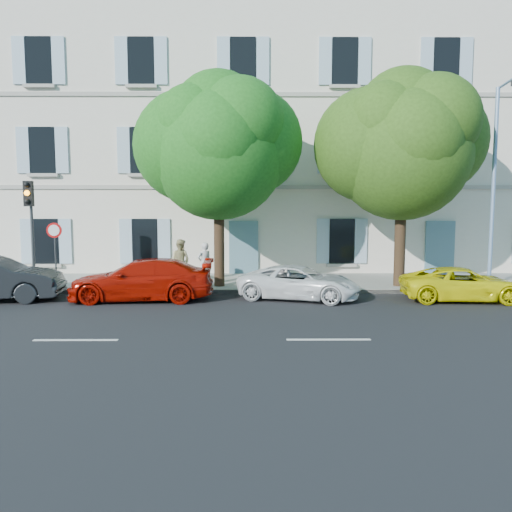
{
  "coord_description": "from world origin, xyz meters",
  "views": [
    {
      "loc": [
        -1.81,
        -15.57,
        3.17
      ],
      "look_at": [
        -1.68,
        2.0,
        1.4
      ],
      "focal_mm": 35.0,
      "sensor_mm": 36.0,
      "label": 1
    }
  ],
  "objects_px": {
    "car_white_coupe": "(300,282)",
    "tree_left": "(218,153)",
    "tree_right": "(402,153)",
    "traffic_light": "(30,211)",
    "road_sign": "(55,241)",
    "car_yellow_supercar": "(463,284)",
    "pedestrian_a": "(204,263)",
    "pedestrian_b": "(180,261)",
    "street_lamp": "(496,174)",
    "car_red_coupe": "(142,280)"
  },
  "relations": [
    {
      "from": "traffic_light",
      "to": "car_yellow_supercar",
      "type": "bearing_deg",
      "value": -7.14
    },
    {
      "from": "car_white_coupe",
      "to": "pedestrian_b",
      "type": "height_order",
      "value": "pedestrian_b"
    },
    {
      "from": "tree_left",
      "to": "car_red_coupe",
      "type": "bearing_deg",
      "value": -140.24
    },
    {
      "from": "car_red_coupe",
      "to": "tree_right",
      "type": "height_order",
      "value": "tree_right"
    },
    {
      "from": "car_white_coupe",
      "to": "street_lamp",
      "type": "relative_size",
      "value": 0.56
    },
    {
      "from": "tree_left",
      "to": "tree_right",
      "type": "xyz_separation_m",
      "value": [
        6.81,
        -0.01,
        0.03
      ]
    },
    {
      "from": "car_red_coupe",
      "to": "road_sign",
      "type": "bearing_deg",
      "value": -117.92
    },
    {
      "from": "pedestrian_a",
      "to": "pedestrian_b",
      "type": "height_order",
      "value": "pedestrian_b"
    },
    {
      "from": "car_red_coupe",
      "to": "pedestrian_b",
      "type": "xyz_separation_m",
      "value": [
        0.87,
        3.0,
        0.31
      ]
    },
    {
      "from": "car_yellow_supercar",
      "to": "road_sign",
      "type": "distance_m",
      "value": 14.53
    },
    {
      "from": "car_yellow_supercar",
      "to": "tree_left",
      "type": "bearing_deg",
      "value": 78.47
    },
    {
      "from": "car_red_coupe",
      "to": "pedestrian_b",
      "type": "relative_size",
      "value": 2.81
    },
    {
      "from": "car_red_coupe",
      "to": "street_lamp",
      "type": "height_order",
      "value": "street_lamp"
    },
    {
      "from": "car_white_coupe",
      "to": "road_sign",
      "type": "distance_m",
      "value": 9.12
    },
    {
      "from": "car_yellow_supercar",
      "to": "pedestrian_a",
      "type": "xyz_separation_m",
      "value": [
        -8.91,
        2.64,
        0.4
      ]
    },
    {
      "from": "traffic_light",
      "to": "road_sign",
      "type": "relative_size",
      "value": 1.63
    },
    {
      "from": "car_white_coupe",
      "to": "tree_left",
      "type": "bearing_deg",
      "value": 72.33
    },
    {
      "from": "pedestrian_a",
      "to": "tree_right",
      "type": "bearing_deg",
      "value": 141.49
    },
    {
      "from": "car_yellow_supercar",
      "to": "pedestrian_b",
      "type": "xyz_separation_m",
      "value": [
        -9.91,
        3.18,
        0.44
      ]
    },
    {
      "from": "tree_right",
      "to": "pedestrian_b",
      "type": "distance_m",
      "value": 9.43
    },
    {
      "from": "traffic_light",
      "to": "car_red_coupe",
      "type": "bearing_deg",
      "value": -21.37
    },
    {
      "from": "car_white_coupe",
      "to": "pedestrian_a",
      "type": "height_order",
      "value": "pedestrian_a"
    },
    {
      "from": "traffic_light",
      "to": "road_sign",
      "type": "height_order",
      "value": "traffic_light"
    },
    {
      "from": "tree_left",
      "to": "tree_right",
      "type": "height_order",
      "value": "tree_right"
    },
    {
      "from": "tree_right",
      "to": "road_sign",
      "type": "height_order",
      "value": "tree_right"
    },
    {
      "from": "car_white_coupe",
      "to": "car_yellow_supercar",
      "type": "xyz_separation_m",
      "value": [
        5.45,
        -0.32,
        -0.01
      ]
    },
    {
      "from": "car_yellow_supercar",
      "to": "pedestrian_a",
      "type": "height_order",
      "value": "pedestrian_a"
    },
    {
      "from": "tree_right",
      "to": "pedestrian_b",
      "type": "bearing_deg",
      "value": 173.6
    },
    {
      "from": "car_red_coupe",
      "to": "tree_left",
      "type": "height_order",
      "value": "tree_left"
    },
    {
      "from": "tree_left",
      "to": "pedestrian_a",
      "type": "xyz_separation_m",
      "value": [
        -0.6,
        0.41,
        -4.15
      ]
    },
    {
      "from": "car_white_coupe",
      "to": "pedestrian_b",
      "type": "bearing_deg",
      "value": 73.59
    },
    {
      "from": "car_yellow_supercar",
      "to": "pedestrian_b",
      "type": "height_order",
      "value": "pedestrian_b"
    },
    {
      "from": "car_white_coupe",
      "to": "traffic_light",
      "type": "relative_size",
      "value": 1.05
    },
    {
      "from": "tree_left",
      "to": "pedestrian_a",
      "type": "relative_size",
      "value": 4.76
    },
    {
      "from": "pedestrian_b",
      "to": "traffic_light",
      "type": "bearing_deg",
      "value": 41.01
    },
    {
      "from": "tree_left",
      "to": "road_sign",
      "type": "height_order",
      "value": "tree_left"
    },
    {
      "from": "car_white_coupe",
      "to": "car_yellow_supercar",
      "type": "relative_size",
      "value": 1.02
    },
    {
      "from": "road_sign",
      "to": "car_red_coupe",
      "type": "bearing_deg",
      "value": -25.87
    },
    {
      "from": "car_red_coupe",
      "to": "pedestrian_a",
      "type": "relative_size",
      "value": 2.97
    },
    {
      "from": "street_lamp",
      "to": "pedestrian_a",
      "type": "bearing_deg",
      "value": 176.52
    },
    {
      "from": "traffic_light",
      "to": "pedestrian_a",
      "type": "distance_m",
      "value": 6.65
    },
    {
      "from": "road_sign",
      "to": "pedestrian_b",
      "type": "bearing_deg",
      "value": 16.12
    },
    {
      "from": "tree_left",
      "to": "car_white_coupe",
      "type": "bearing_deg",
      "value": -33.93
    },
    {
      "from": "tree_left",
      "to": "road_sign",
      "type": "relative_size",
      "value": 3.2
    },
    {
      "from": "pedestrian_b",
      "to": "car_red_coupe",
      "type": "bearing_deg",
      "value": 101.21
    },
    {
      "from": "pedestrian_b",
      "to": "pedestrian_a",
      "type": "bearing_deg",
      "value": 179.43
    },
    {
      "from": "traffic_light",
      "to": "road_sign",
      "type": "bearing_deg",
      "value": -0.29
    },
    {
      "from": "pedestrian_a",
      "to": "tree_left",
      "type": "bearing_deg",
      "value": 110.66
    },
    {
      "from": "tree_left",
      "to": "traffic_light",
      "type": "distance_m",
      "value": 7.22
    },
    {
      "from": "road_sign",
      "to": "traffic_light",
      "type": "bearing_deg",
      "value": 179.71
    }
  ]
}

